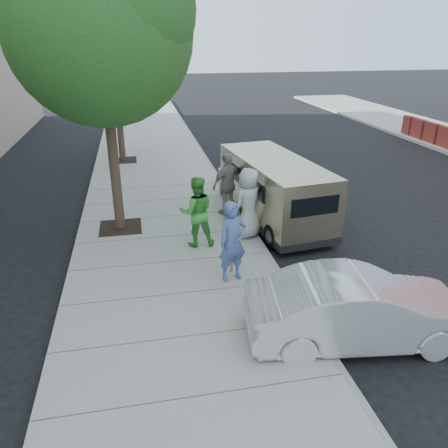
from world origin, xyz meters
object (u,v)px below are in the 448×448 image
Objects in this scene: tree_near at (102,25)px; person_striped_polo at (228,184)px; person_gray_shirt at (248,203)px; tree_far at (114,47)px; person_officer at (233,242)px; van at (273,189)px; person_green_shirt at (197,212)px; parking_meter at (232,228)px; sedan at (359,309)px.

tree_near reaches higher than person_striped_polo.
person_gray_shirt reaches higher than person_striped_polo.
person_officer is (2.53, -11.11, -3.80)m from tree_far.
tree_far reaches higher than person_gray_shirt.
person_green_shirt is at bearing -156.01° from van.
sedan is at bearing -43.05° from parking_meter.
sedan is 2.20× the size of person_green_shirt.
van is (1.95, 3.12, -0.22)m from parking_meter.
tree_far reaches higher than van.
person_officer is at bearing -77.18° from tree_far.
van reaches higher than parking_meter.
sedan is (4.38, -5.94, -4.86)m from tree_near.
tree_far is 14.84m from sedan.
sedan is at bearing -53.63° from tree_near.
person_officer is at bearing -127.45° from van.
tree_near is 4.01× the size of person_officer.
van is 2.81× the size of person_striped_polo.
person_green_shirt reaches higher than sedan.
sedan is at bearing -69.46° from person_officer.
parking_meter is 0.37× the size of sedan.
person_officer is (2.53, -3.51, -4.46)m from tree_near.
sedan is at bearing 69.13° from person_gray_shirt.
parking_meter is 3.36m from sedan.
tree_far is 12.01m from person_officer.
van is at bearing 72.18° from parking_meter.
tree_near is 6.40m from van.
tree_near is 6.21m from person_officer.
person_gray_shirt is at bearing 69.39° from person_striped_polo.
person_striped_polo is at bearing 17.17° from sedan.
van reaches higher than sedan.
parking_meter is 3.64m from person_striped_polo.
parking_meter is at bearing -76.48° from tree_far.
tree_near is 3.98× the size of person_green_shirt.
van is 2.89× the size of person_green_shirt.
person_officer is at bearing -54.24° from tree_near.
parking_meter is at bearing 52.13° from person_striped_polo.
person_gray_shirt is at bearing -68.81° from tree_far.
parking_meter is (2.59, -10.76, -3.63)m from tree_far.
person_gray_shirt reaches higher than parking_meter.
person_green_shirt is (2.00, -9.18, -3.79)m from tree_far.
person_gray_shirt is at bearing -137.84° from van.
person_gray_shirt is (1.46, 0.27, 0.03)m from person_green_shirt.
person_striped_polo reaches higher than person_officer.
person_officer is 0.99× the size of person_green_shirt.
van is 4.02m from person_officer.
person_green_shirt is 1.48m from person_gray_shirt.
person_green_shirt is at bearing -77.72° from tree_far.
tree_near reaches higher than van.
person_officer is 2.39m from person_gray_shirt.
sedan is at bearing -72.09° from tree_far.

